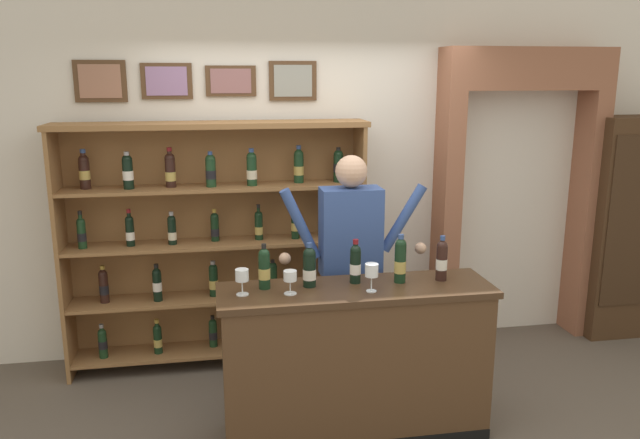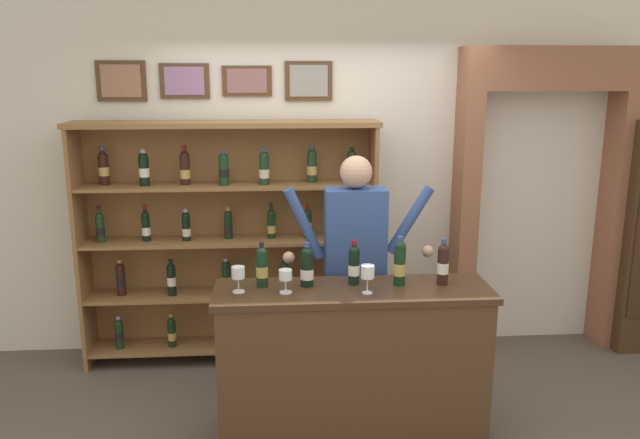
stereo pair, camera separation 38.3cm
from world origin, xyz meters
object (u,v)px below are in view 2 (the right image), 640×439
object	(u,v)px
tasting_bottle_chianti	(443,263)
tasting_bottle_super_tuscan	(262,266)
tasting_bottle_riserva	(354,264)
wine_glass_right	(368,273)
wine_glass_spare	(285,276)
shopkeeper	(355,252)
wine_glass_left	(238,274)
wine_shelf	(229,233)
tasting_counter	(352,364)
tasting_bottle_brunello	(307,266)
tasting_bottle_grappa	(400,262)

from	to	relation	value
tasting_bottle_chianti	tasting_bottle_super_tuscan	bearing A→B (deg)	178.34
tasting_bottle_chianti	tasting_bottle_riserva	bearing A→B (deg)	175.86
wine_glass_right	wine_glass_spare	size ratio (longest dim) A/B	1.21
wine_glass_spare	shopkeeper	bearing A→B (deg)	47.12
tasting_bottle_riserva	tasting_bottle_chianti	bearing A→B (deg)	-4.14
tasting_bottle_riserva	wine_glass_spare	world-z (taller)	tasting_bottle_riserva
shopkeeper	tasting_bottle_super_tuscan	world-z (taller)	shopkeeper
wine_glass_left	wine_glass_spare	distance (m)	0.28
wine_shelf	tasting_bottle_riserva	size ratio (longest dim) A/B	8.30
tasting_bottle_super_tuscan	wine_glass_left	distance (m)	0.17
wine_glass_spare	tasting_bottle_riserva	bearing A→B (deg)	17.13
wine_glass_right	wine_glass_spare	xyz separation A→B (m)	(-0.48, 0.04, -0.02)
wine_shelf	wine_glass_spare	distance (m)	1.31
tasting_counter	tasting_bottle_super_tuscan	bearing A→B (deg)	171.87
shopkeeper	tasting_bottle_brunello	size ratio (longest dim) A/B	6.29
shopkeeper	tasting_bottle_brunello	world-z (taller)	shopkeeper
tasting_counter	tasting_bottle_brunello	distance (m)	0.68
wine_shelf	tasting_counter	world-z (taller)	wine_shelf
tasting_bottle_super_tuscan	tasting_bottle_brunello	distance (m)	0.27
tasting_bottle_riserva	wine_glass_spare	bearing A→B (deg)	-162.87
tasting_bottle_brunello	tasting_bottle_riserva	distance (m)	0.29
shopkeeper	wine_glass_left	distance (m)	0.90
wine_shelf	tasting_bottle_brunello	distance (m)	1.26
wine_glass_spare	wine_shelf	bearing A→B (deg)	108.66
tasting_bottle_brunello	wine_glass_right	size ratio (longest dim) A/B	1.60
tasting_bottle_super_tuscan	tasting_bottle_chianti	world-z (taller)	tasting_bottle_chianti
wine_glass_left	tasting_bottle_riserva	bearing A→B (deg)	7.81
tasting_counter	tasting_bottle_super_tuscan	size ratio (longest dim) A/B	6.03
wine_shelf	tasting_bottle_riserva	xyz separation A→B (m)	(0.84, -1.11, 0.08)
tasting_bottle_riserva	wine_glass_spare	xyz separation A→B (m)	(-0.42, -0.13, -0.03)
tasting_bottle_chianti	wine_glass_right	world-z (taller)	tasting_bottle_chianti
wine_shelf	tasting_bottle_grappa	bearing A→B (deg)	-45.77
tasting_bottle_super_tuscan	tasting_bottle_grappa	xyz separation A→B (m)	(0.84, -0.03, 0.02)
shopkeeper	tasting_bottle_grappa	distance (m)	0.48
wine_glass_right	wine_glass_left	bearing A→B (deg)	174.35
tasting_counter	tasting_bottle_grappa	xyz separation A→B (m)	(0.29, 0.05, 0.64)
tasting_bottle_brunello	shopkeeper	bearing A→B (deg)	49.30
tasting_counter	wine_glass_spare	distance (m)	0.72
tasting_counter	tasting_bottle_chianti	world-z (taller)	tasting_bottle_chianti
wine_shelf	shopkeeper	distance (m)	1.16
tasting_bottle_super_tuscan	tasting_bottle_brunello	size ratio (longest dim) A/B	1.01
tasting_bottle_chianti	wine_glass_right	distance (m)	0.50
tasting_bottle_super_tuscan	tasting_bottle_brunello	xyz separation A→B (m)	(0.27, -0.01, -0.00)
tasting_counter	shopkeeper	world-z (taller)	shopkeeper
shopkeeper	tasting_bottle_chianti	distance (m)	0.65
wine_shelf	wine_glass_right	size ratio (longest dim) A/B	13.42
tasting_bottle_super_tuscan	tasting_bottle_chianti	bearing A→B (deg)	-1.66
tasting_bottle_grappa	wine_glass_spare	world-z (taller)	tasting_bottle_grappa
tasting_bottle_riserva	tasting_bottle_chianti	size ratio (longest dim) A/B	0.97
wine_shelf	tasting_bottle_grappa	world-z (taller)	wine_shelf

